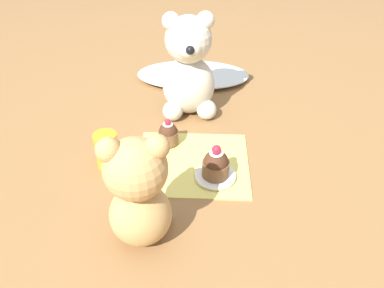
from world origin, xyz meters
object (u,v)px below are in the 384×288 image
cupcake_near_cream_bear (168,134)px  teddy_bear_cream (189,69)px  cupcake_near_tan_bear (216,165)px  juice_glass (107,150)px  teddy_bear_tan (138,192)px  saucer_plate (215,176)px

cupcake_near_cream_bear → teddy_bear_cream: bearing=75.3°
cupcake_near_tan_bear → juice_glass: size_ratio=0.93×
cupcake_near_cream_bear → juice_glass: bearing=-146.5°
teddy_bear_tan → cupcake_near_cream_bear: size_ratio=3.37×
teddy_bear_cream → cupcake_near_tan_bear: bearing=-81.9°
teddy_bear_cream → cupcake_near_cream_bear: (-0.04, -0.16, -0.10)m
teddy_bear_tan → cupcake_near_cream_bear: teddy_bear_tan is taller
teddy_bear_tan → juice_glass: 0.24m
cupcake_near_tan_bear → juice_glass: bearing=171.6°
juice_glass → cupcake_near_cream_bear: bearing=33.5°
teddy_bear_cream → cupcake_near_cream_bear: 0.19m
saucer_plate → juice_glass: juice_glass is taller
teddy_bear_cream → cupcake_near_tan_bear: (0.07, -0.28, -0.09)m
juice_glass → teddy_bear_cream: bearing=55.1°
cupcake_near_tan_bear → teddy_bear_cream: bearing=104.5°
cupcake_near_tan_bear → juice_glass: (-0.24, 0.04, 0.00)m
saucer_plate → juice_glass: bearing=171.6°
teddy_bear_cream → juice_glass: teddy_bear_cream is taller
teddy_bear_tan → saucer_plate: size_ratio=2.52×
cupcake_near_cream_bear → juice_glass: (-0.13, -0.09, 0.01)m
cupcake_near_tan_bear → saucer_plate: bearing=180.0°
teddy_bear_tan → juice_glass: teddy_bear_tan is taller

